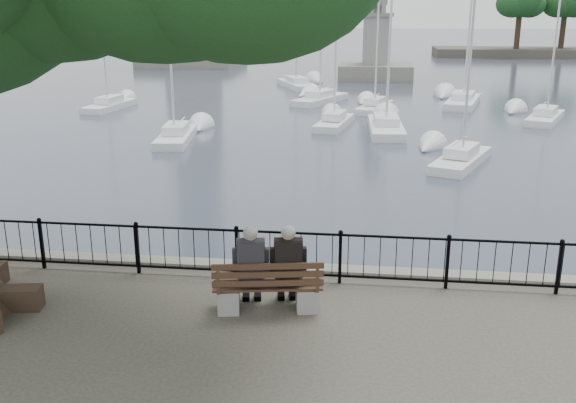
% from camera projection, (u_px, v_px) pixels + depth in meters
% --- Properties ---
extents(harbor, '(260.00, 260.00, 1.20)m').
position_uv_depth(harbor, '(291.00, 293.00, 13.08)').
color(harbor, '#6A665D').
rests_on(harbor, ground).
extents(railing, '(22.06, 0.06, 1.00)m').
position_uv_depth(railing, '(288.00, 253.00, 12.30)').
color(railing, black).
rests_on(railing, ground).
extents(bench, '(1.96, 0.88, 1.00)m').
position_uv_depth(bench, '(268.00, 292.00, 11.10)').
color(bench, gray).
rests_on(bench, ground).
extents(person_left, '(0.53, 0.83, 1.58)m').
position_uv_depth(person_left, '(251.00, 270.00, 11.08)').
color(person_left, black).
rests_on(person_left, ground).
extents(person_right, '(0.53, 0.83, 1.58)m').
position_uv_depth(person_right, '(288.00, 269.00, 11.11)').
color(person_right, black).
rests_on(person_right, ground).
extents(lion_monument, '(6.42, 6.42, 9.36)m').
position_uv_depth(lion_monument, '(376.00, 52.00, 56.88)').
color(lion_monument, '#6A665D').
rests_on(lion_monument, ground).
extents(sailboat_a, '(2.01, 5.15, 9.77)m').
position_uv_depth(sailboat_a, '(176.00, 134.00, 30.54)').
color(sailboat_a, white).
rests_on(sailboat_a, ground).
extents(sailboat_b, '(2.05, 4.87, 10.05)m').
position_uv_depth(sailboat_b, '(334.00, 120.00, 34.28)').
color(sailboat_b, white).
rests_on(sailboat_b, ground).
extents(sailboat_c, '(3.08, 4.98, 9.25)m').
position_uv_depth(sailboat_c, '(461.00, 158.00, 25.84)').
color(sailboat_c, white).
rests_on(sailboat_c, ground).
extents(sailboat_d, '(3.26, 5.20, 9.80)m').
position_uv_depth(sailboat_d, '(545.00, 116.00, 35.79)').
color(sailboat_d, white).
rests_on(sailboat_d, ground).
extents(sailboat_e, '(1.87, 5.04, 11.40)m').
position_uv_depth(sailboat_e, '(110.00, 103.00, 40.20)').
color(sailboat_e, white).
rests_on(sailboat_e, ground).
extents(sailboat_f, '(2.48, 4.99, 9.72)m').
position_uv_depth(sailboat_f, '(375.00, 105.00, 39.61)').
color(sailboat_f, white).
rests_on(sailboat_f, ground).
extents(sailboat_g, '(3.16, 6.43, 11.18)m').
position_uv_depth(sailboat_g, '(463.00, 101.00, 41.71)').
color(sailboat_g, white).
rests_on(sailboat_g, ground).
extents(sailboat_h, '(3.93, 6.27, 15.36)m').
position_uv_depth(sailboat_h, '(297.00, 82.00, 51.04)').
color(sailboat_h, white).
rests_on(sailboat_h, ground).
extents(sailboat_i, '(3.63, 5.72, 10.87)m').
position_uv_depth(sailboat_i, '(320.00, 98.00, 42.91)').
color(sailboat_i, white).
rests_on(sailboat_i, ground).
extents(sailboat_j, '(1.86, 5.92, 13.45)m').
position_uv_depth(sailboat_j, '(386.00, 124.00, 32.76)').
color(sailboat_j, white).
rests_on(sailboat_j, ground).
extents(far_shore, '(30.00, 8.60, 9.18)m').
position_uv_depth(far_shore, '(561.00, 25.00, 81.70)').
color(far_shore, '#3B3730').
rests_on(far_shore, ground).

